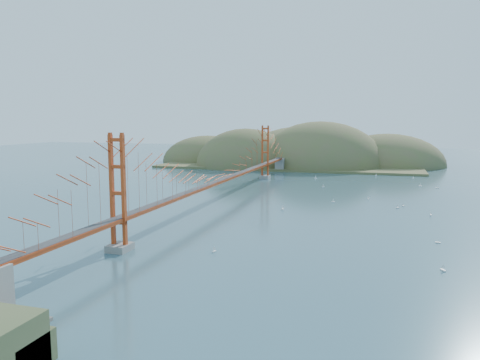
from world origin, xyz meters
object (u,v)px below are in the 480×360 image
(sailboat_0, at_px, (283,209))
(sailboat_1, at_px, (403,205))
(bridge, at_px, (220,157))
(sailboat_2, at_px, (438,242))

(sailboat_0, xyz_separation_m, sailboat_1, (16.83, 7.90, -0.02))
(sailboat_0, distance_m, sailboat_1, 18.59)
(bridge, xyz_separation_m, sailboat_2, (30.53, -17.79, -6.86))
(bridge, bearing_deg, sailboat_1, 7.18)
(bridge, distance_m, sailboat_0, 13.75)
(bridge, height_order, sailboat_0, bridge)
(sailboat_2, height_order, sailboat_1, sailboat_2)
(sailboat_2, bearing_deg, sailboat_0, 145.41)
(sailboat_1, bearing_deg, sailboat_2, -83.01)
(sailboat_0, bearing_deg, sailboat_2, -34.59)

